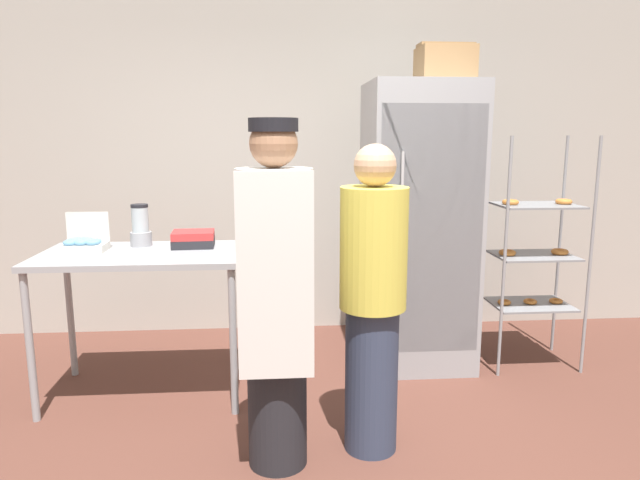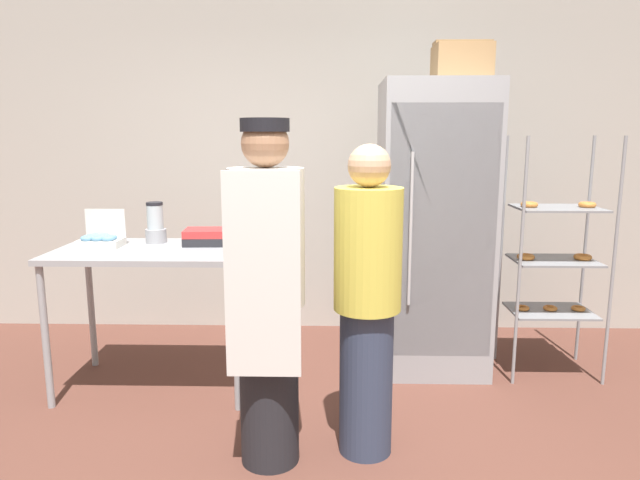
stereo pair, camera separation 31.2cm
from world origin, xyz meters
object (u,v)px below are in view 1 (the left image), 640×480
at_px(donut_box, 84,243).
at_px(binder_stack, 193,239).
at_px(blender_pitcher, 141,228).
at_px(person_customer, 373,300).
at_px(cardboard_storage_box, 445,63).
at_px(person_baker, 276,293).
at_px(refrigerator, 418,227).
at_px(baking_rack, 534,254).

height_order(donut_box, binder_stack, donut_box).
bearing_deg(blender_pitcher, person_customer, -35.31).
xyz_separation_m(cardboard_storage_box, person_customer, (-0.67, -1.17, -1.30)).
bearing_deg(person_baker, refrigerator, 51.36).
bearing_deg(donut_box, blender_pitcher, 24.97).
bearing_deg(baking_rack, person_baker, -147.43).
relative_size(donut_box, person_baker, 0.16).
distance_m(baking_rack, binder_stack, 2.36).
xyz_separation_m(refrigerator, donut_box, (-2.20, -0.34, -0.02)).
height_order(blender_pitcher, person_customer, person_customer).
bearing_deg(cardboard_storage_box, refrigerator, -178.30).
distance_m(blender_pitcher, person_customer, 1.69).
relative_size(donut_box, binder_stack, 0.97).
xyz_separation_m(baking_rack, donut_box, (-3.01, -0.24, 0.17)).
relative_size(binder_stack, cardboard_storage_box, 0.76).
xyz_separation_m(donut_box, binder_stack, (0.66, 0.09, 0.00)).
xyz_separation_m(blender_pitcher, binder_stack, (0.34, -0.06, -0.07)).
bearing_deg(refrigerator, donut_box, -171.13).
bearing_deg(cardboard_storage_box, baking_rack, -8.99).
distance_m(donut_box, person_customer, 1.87).
bearing_deg(blender_pitcher, person_baker, -50.83).
height_order(blender_pitcher, cardboard_storage_box, cardboard_storage_box).
height_order(refrigerator, binder_stack, refrigerator).
xyz_separation_m(refrigerator, person_customer, (-0.52, -1.16, -0.18)).
distance_m(refrigerator, cardboard_storage_box, 1.13).
height_order(blender_pitcher, person_baker, person_baker).
bearing_deg(cardboard_storage_box, donut_box, -171.58).
height_order(baking_rack, cardboard_storage_box, cardboard_storage_box).
bearing_deg(blender_pitcher, baking_rack, 2.02).
bearing_deg(person_customer, refrigerator, 65.81).
bearing_deg(person_customer, donut_box, 154.04).
relative_size(cardboard_storage_box, person_customer, 0.23).
bearing_deg(donut_box, refrigerator, 8.87).
relative_size(donut_box, person_customer, 0.17).
height_order(donut_box, cardboard_storage_box, cardboard_storage_box).
bearing_deg(cardboard_storage_box, binder_stack, -171.40).
xyz_separation_m(blender_pitcher, person_customer, (1.36, -0.96, -0.23)).
distance_m(blender_pitcher, cardboard_storage_box, 2.30).
bearing_deg(donut_box, person_customer, -25.96).
relative_size(baking_rack, person_customer, 1.02).
bearing_deg(person_baker, baking_rack, 32.57).
xyz_separation_m(donut_box, blender_pitcher, (0.32, 0.15, 0.07)).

